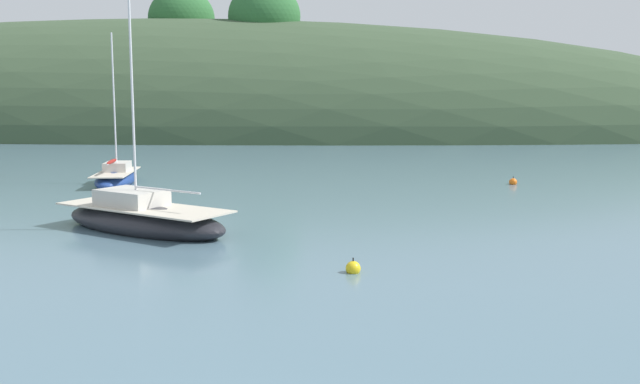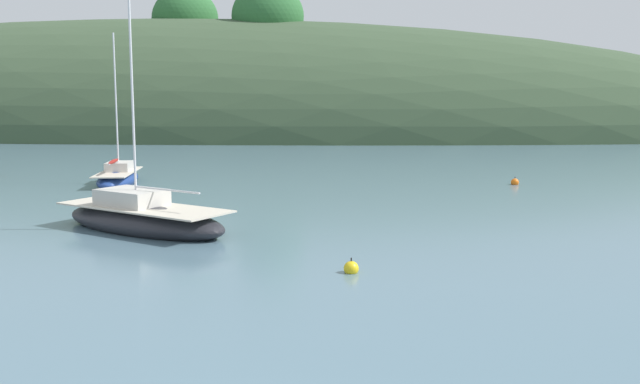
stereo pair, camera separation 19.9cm
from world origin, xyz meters
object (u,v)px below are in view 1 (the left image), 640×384
sailboat_grey_yawl (116,178)px  mooring_buoy_inner (513,182)px  mooring_buoy_channel (353,268)px  sailboat_red_portside (143,219)px

sailboat_grey_yawl → mooring_buoy_inner: (21.99, 1.72, -0.25)m
sailboat_grey_yawl → mooring_buoy_inner: 22.05m
mooring_buoy_channel → mooring_buoy_inner: same height
sailboat_red_portside → mooring_buoy_inner: 21.77m
sailboat_red_portside → mooring_buoy_channel: 9.82m
sailboat_grey_yawl → mooring_buoy_channel: 23.01m
mooring_buoy_inner → sailboat_grey_yawl: bearing=-175.5°
sailboat_red_portside → mooring_buoy_inner: bearing=41.8°
mooring_buoy_channel → mooring_buoy_inner: (8.15, 20.10, 0.00)m
mooring_buoy_inner → sailboat_red_portside: bearing=-138.2°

